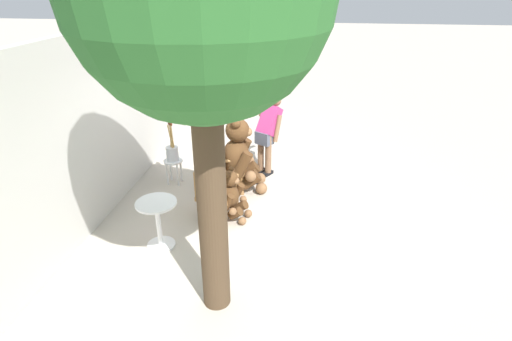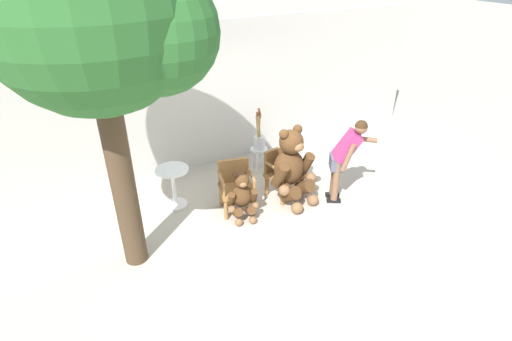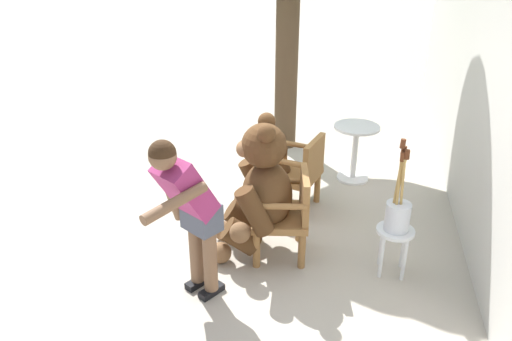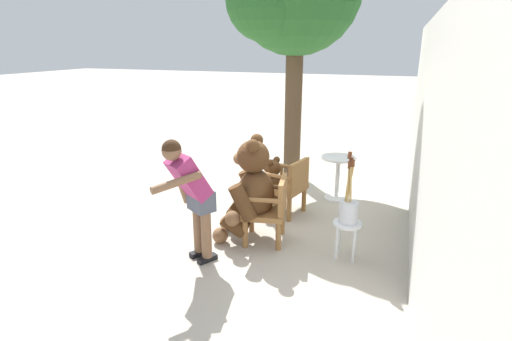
# 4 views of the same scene
# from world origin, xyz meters

# --- Properties ---
(ground_plane) EXTENTS (60.00, 60.00, 0.00)m
(ground_plane) POSITION_xyz_m (0.00, 0.00, 0.00)
(ground_plane) COLOR #B2A899
(back_wall) EXTENTS (10.00, 0.16, 2.80)m
(back_wall) POSITION_xyz_m (0.00, 2.40, 1.40)
(back_wall) COLOR beige
(back_wall) RESTS_ON ground
(wooden_chair_left) EXTENTS (0.67, 0.64, 0.86)m
(wooden_chair_left) POSITION_xyz_m (-0.46, 0.59, 0.46)
(wooden_chair_left) COLOR olive
(wooden_chair_left) RESTS_ON ground
(wooden_chair_right) EXTENTS (0.65, 0.61, 0.86)m
(wooden_chair_right) POSITION_xyz_m (0.46, 0.59, 0.46)
(wooden_chair_right) COLOR olive
(wooden_chair_right) RESTS_ON ground
(teddy_bear_large) EXTENTS (0.85, 0.85, 1.38)m
(teddy_bear_large) POSITION_xyz_m (0.49, 0.34, 0.68)
(teddy_bear_large) COLOR #4C3019
(teddy_bear_large) RESTS_ON ground
(teddy_bear_small) EXTENTS (0.53, 0.54, 0.85)m
(teddy_bear_small) POSITION_xyz_m (-0.48, 0.31, 0.42)
(teddy_bear_small) COLOR #4C3019
(teddy_bear_small) RESTS_ON ground
(person_visitor) EXTENTS (0.87, 0.51, 1.51)m
(person_visitor) POSITION_xyz_m (1.27, -0.07, 0.90)
(person_visitor) COLOR black
(person_visitor) RESTS_ON ground
(white_stool) EXTENTS (0.34, 0.34, 0.46)m
(white_stool) POSITION_xyz_m (0.56, 1.60, 0.36)
(white_stool) COLOR silver
(white_stool) RESTS_ON ground
(brush_bucket) EXTENTS (0.22, 0.22, 0.85)m
(brush_bucket) POSITION_xyz_m (0.56, 1.60, 0.64)
(brush_bucket) COLOR silver
(brush_bucket) RESTS_ON white_stool
(round_side_table) EXTENTS (0.56, 0.56, 0.72)m
(round_side_table) POSITION_xyz_m (-1.34, 1.18, 0.45)
(round_side_table) COLOR white
(round_side_table) RESTS_ON ground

